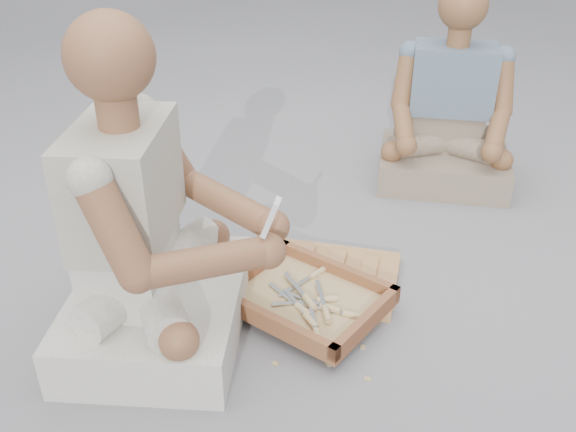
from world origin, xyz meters
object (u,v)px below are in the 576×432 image
(carved_panel, at_px, (318,275))
(companion, at_px, (449,119))
(craftsman, at_px, (149,240))
(tool_tray, at_px, (307,298))

(carved_panel, distance_m, companion, 1.06)
(carved_panel, relative_size, companion, 0.63)
(carved_panel, distance_m, craftsman, 0.68)
(carved_panel, bearing_deg, companion, 70.45)
(tool_tray, bearing_deg, companion, 74.20)
(tool_tray, xyz_separation_m, craftsman, (-0.43, -0.23, 0.29))
(tool_tray, distance_m, craftsman, 0.57)
(tool_tray, height_order, companion, companion)
(carved_panel, bearing_deg, craftsman, -133.83)
(tool_tray, bearing_deg, carved_panel, 93.88)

